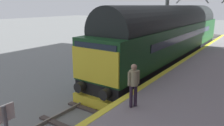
% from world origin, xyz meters
% --- Properties ---
extents(ground_plane, '(140.00, 140.00, 0.00)m').
position_xyz_m(ground_plane, '(0.00, 0.00, 0.00)').
color(ground_plane, slate).
rests_on(ground_plane, ground).
extents(track_main, '(2.50, 60.00, 0.15)m').
position_xyz_m(track_main, '(0.00, 0.00, 0.06)').
color(track_main, slate).
rests_on(track_main, ground).
extents(station_platform, '(4.00, 44.00, 1.01)m').
position_xyz_m(station_platform, '(3.60, 0.00, 0.50)').
color(station_platform, gray).
rests_on(station_platform, ground).
extents(diesel_locomotive, '(2.74, 19.82, 4.68)m').
position_xyz_m(diesel_locomotive, '(0.00, 7.64, 2.49)').
color(diesel_locomotive, black).
rests_on(diesel_locomotive, ground).
extents(signal_post_mid, '(0.44, 0.22, 4.16)m').
position_xyz_m(signal_post_mid, '(-2.39, 3.81, 2.73)').
color(signal_post_mid, gray).
rests_on(signal_post_mid, ground).
extents(signal_post_far, '(0.44, 0.22, 4.00)m').
position_xyz_m(signal_post_far, '(-2.39, 12.66, 2.52)').
color(signal_post_far, gray).
rests_on(signal_post_far, ground).
extents(waiting_passenger, '(0.45, 0.47, 1.64)m').
position_xyz_m(waiting_passenger, '(2.42, -2.76, 1.99)').
color(waiting_passenger, '#332539').
rests_on(waiting_passenger, station_platform).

